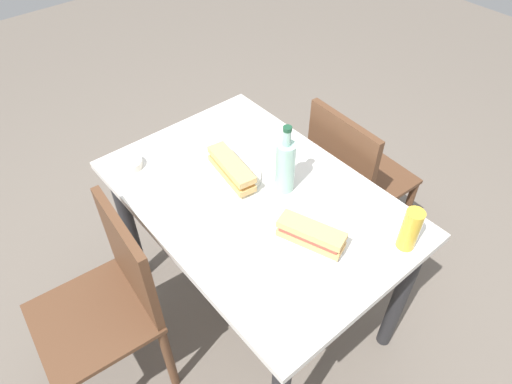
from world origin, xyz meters
name	(u,v)px	position (x,y,z in m)	size (l,w,h in m)	color
ground_plane	(256,305)	(0.00, 0.00, 0.00)	(8.00, 8.00, 0.00)	#6B6056
dining_table	(256,218)	(0.00, 0.00, 0.62)	(1.13, 0.77, 0.74)	silver
chair_far	(351,177)	(0.00, 0.58, 0.49)	(0.42, 0.42, 0.85)	brown
chair_near	(112,300)	(-0.12, -0.58, 0.49)	(0.43, 0.43, 0.85)	brown
plate_near	(232,177)	(-0.13, -0.01, 0.75)	(0.22, 0.22, 0.01)	silver
baguette_sandwich_near	(231,168)	(-0.13, -0.01, 0.79)	(0.26, 0.11, 0.07)	tan
knife_near	(242,168)	(-0.14, 0.04, 0.76)	(0.18, 0.06, 0.01)	silver
plate_far	(310,242)	(0.29, -0.01, 0.75)	(0.22, 0.22, 0.01)	white
baguette_sandwich_far	(311,234)	(0.29, -0.01, 0.79)	(0.23, 0.14, 0.07)	tan
knife_far	(313,229)	(0.26, 0.04, 0.76)	(0.17, 0.07, 0.01)	silver
water_bottle	(285,166)	(0.03, 0.11, 0.85)	(0.07, 0.07, 0.28)	#99C6B7
beer_glass	(410,230)	(0.49, 0.23, 0.82)	(0.06, 0.06, 0.16)	gold
olive_bowl	(129,164)	(-0.44, -0.27, 0.76)	(0.10, 0.10, 0.03)	silver
paper_napkin	(168,154)	(-0.41, -0.12, 0.74)	(0.14, 0.14, 0.00)	white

